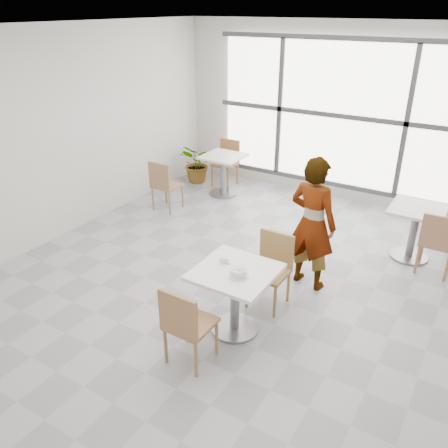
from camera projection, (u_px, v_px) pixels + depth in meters
The scene contains 17 objects.
floor at pixel (236, 286), 5.72m from camera, with size 7.00×7.00×0.00m, color #9E9EA5.
ceiling at pixel (240, 27), 4.41m from camera, with size 7.00×7.00×0.00m, color white.
wall_back at pixel (340, 115), 7.74m from camera, with size 6.00×6.00×0.00m, color silver.
wall_left at pixel (56, 137), 6.48m from camera, with size 7.00×7.00×0.00m, color silver.
window at pixel (339, 116), 7.70m from camera, with size 4.60×0.07×2.52m.
main_table at pixel (235, 289), 4.75m from camera, with size 0.80×0.80×0.75m.
chair_near at pixel (185, 322), 4.28m from camera, with size 0.42×0.42×0.87m.
chair_far at pixel (272, 265), 5.23m from camera, with size 0.42×0.42×0.87m.
oatmeal_bowl at pixel (239, 272), 4.53m from camera, with size 0.21×0.21×0.09m.
coffee_cup at pixel (224, 260), 4.78m from camera, with size 0.16×0.13×0.07m.
person at pixel (312, 224), 5.43m from camera, with size 0.61×0.40×1.67m, color black.
bg_table_left at pixel (223, 169), 8.28m from camera, with size 0.70×0.70×0.75m.
bg_table_right at pixel (415, 226), 6.17m from camera, with size 0.70×0.70×0.75m.
bg_chair_left_near at pixel (164, 183), 7.61m from camera, with size 0.42×0.42×0.87m.
bg_chair_left_far at pixel (227, 159), 8.77m from camera, with size 0.42×0.42×0.87m.
bg_chair_right_near at pixel (438, 240), 5.78m from camera, with size 0.42×0.42×0.87m.
plant_left at pixel (198, 164), 8.90m from camera, with size 0.68×0.59×0.76m, color #3B8539.
Camera 1 is at (2.38, -4.17, 3.21)m, focal length 36.43 mm.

